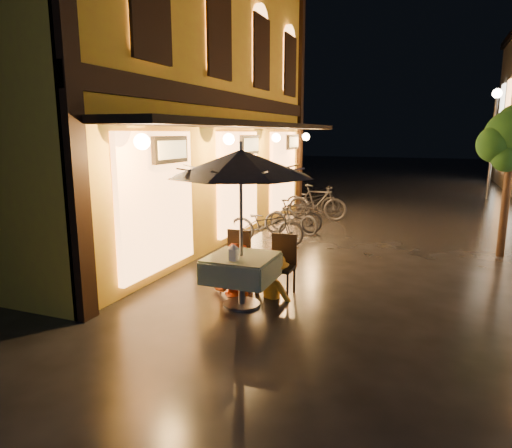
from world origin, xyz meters
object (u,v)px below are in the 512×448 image
at_px(person_orange, 235,244).
at_px(bicycle_0, 266,225).
at_px(patio_umbrella, 241,163).
at_px(table_lantern, 233,251).
at_px(cafe_table, 241,268).
at_px(person_yellow, 274,255).

bearing_deg(person_orange, bicycle_0, -91.57).
bearing_deg(patio_umbrella, person_orange, 123.18).
relative_size(table_lantern, person_orange, 0.16).
height_order(cafe_table, patio_umbrella, patio_umbrella).
bearing_deg(cafe_table, table_lantern, -90.00).
bearing_deg(person_yellow, bicycle_0, -52.98).
height_order(person_orange, bicycle_0, person_orange).
height_order(table_lantern, bicycle_0, table_lantern).
distance_m(person_orange, person_yellow, 0.68).
bearing_deg(person_yellow, person_orange, 17.49).
height_order(table_lantern, person_yellow, person_yellow).
distance_m(table_lantern, bicycle_0, 4.18).
relative_size(cafe_table, person_yellow, 0.73).
distance_m(cafe_table, table_lantern, 0.44).
height_order(table_lantern, person_orange, person_orange).
height_order(patio_umbrella, bicycle_0, patio_umbrella).
bearing_deg(patio_umbrella, table_lantern, -90.00).
xyz_separation_m(cafe_table, bicycle_0, (-0.98, 3.75, -0.11)).
height_order(cafe_table, table_lantern, table_lantern).
xyz_separation_m(patio_umbrella, bicycle_0, (-0.98, 3.75, -1.67)).
bearing_deg(person_orange, cafe_table, 110.35).
xyz_separation_m(patio_umbrella, table_lantern, (-0.00, -0.28, -1.23)).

